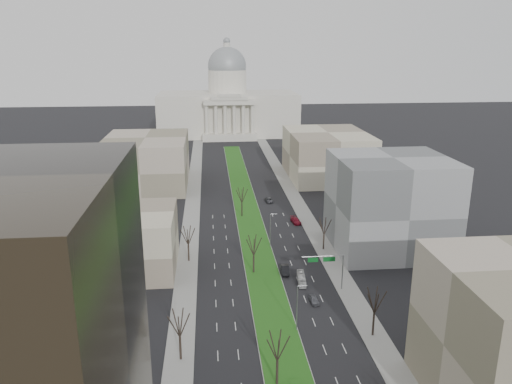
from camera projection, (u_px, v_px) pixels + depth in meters
ground at (248, 216)px, 154.12m from camera, size 600.00×600.00×0.00m
median at (249, 217)px, 153.12m from camera, size 8.00×222.03×0.20m
sidewalk_left at (189, 250)px, 128.63m from camera, size 5.00×330.00×0.15m
sidewalk_right at (322, 245)px, 131.83m from camera, size 5.00×330.00×0.15m
capitol at (228, 106)px, 292.32m from camera, size 80.00×46.00×55.00m
building_beige_left at (119, 241)px, 115.71m from camera, size 26.00×22.00×14.00m
building_grey_right at (390, 203)px, 127.09m from camera, size 28.00×26.00×24.00m
building_far_left at (147, 161)px, 186.57m from camera, size 30.00×40.00×18.00m
building_far_right at (327, 155)px, 197.73m from camera, size 30.00×40.00×18.00m
tree_left_mid at (179, 323)px, 81.83m from camera, size 5.40×5.40×9.72m
tree_left_far at (188, 235)px, 120.06m from camera, size 5.28×5.28×9.50m
tree_right_mid at (375, 300)px, 88.74m from camera, size 5.52×5.52×9.94m
tree_right_far at (324, 226)px, 127.11m from camera, size 5.04×5.04×9.07m
tree_median_a at (277, 346)px, 75.58m from camera, size 5.40×5.40×9.72m
tree_median_b at (254, 245)px, 113.77m from camera, size 5.40×5.40×9.72m
tree_median_c at (242, 195)px, 151.95m from camera, size 5.40×5.40×9.72m
streetlamp_median_b at (297, 307)px, 91.04m from camera, size 1.90×0.20×9.16m
streetlamp_median_c at (271, 230)px, 129.23m from camera, size 1.90×0.20×9.16m
mast_arm_signs at (330, 264)px, 105.91m from camera, size 9.12×0.24×8.09m
car_grey_near at (314, 300)px, 102.19m from camera, size 1.77×3.97×1.32m
car_black at (285, 270)px, 115.27m from camera, size 2.33×5.34×1.71m
car_red at (296, 221)px, 147.86m from camera, size 2.93×5.60×1.55m
car_grey_far at (269, 200)px, 167.72m from camera, size 2.68×4.91×1.31m
box_van at (301, 279)px, 110.73m from camera, size 2.20×6.85×1.87m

